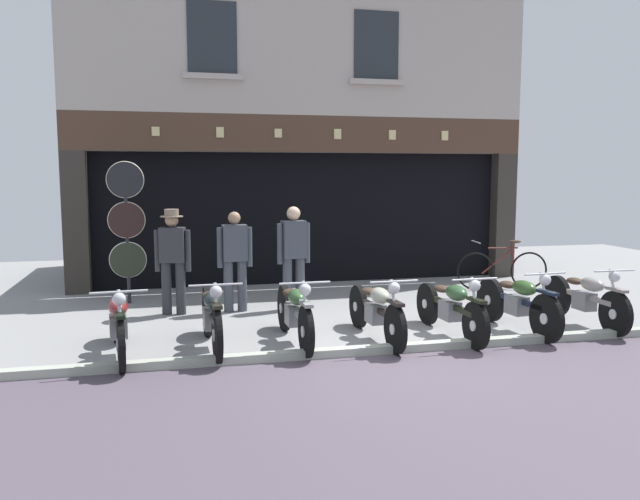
% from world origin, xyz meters
% --- Properties ---
extents(ground, '(21.01, 22.00, 0.18)m').
position_xyz_m(ground, '(0.00, -0.98, -0.04)').
color(ground, gray).
extents(shop_facade, '(9.31, 4.42, 6.19)m').
position_xyz_m(shop_facade, '(-0.00, 7.02, 1.69)').
color(shop_facade, black).
rests_on(shop_facade, ground).
extents(motorcycle_far_left, '(0.62, 1.98, 0.91)m').
position_xyz_m(motorcycle_far_left, '(-3.29, 0.69, 0.42)').
color(motorcycle_far_left, black).
rests_on(motorcycle_far_left, ground).
extents(motorcycle_left, '(0.62, 1.99, 0.93)m').
position_xyz_m(motorcycle_left, '(-2.18, 0.77, 0.43)').
color(motorcycle_left, black).
rests_on(motorcycle_left, ground).
extents(motorcycle_center_left, '(0.62, 2.02, 0.91)m').
position_xyz_m(motorcycle_center_left, '(-1.12, 0.79, 0.42)').
color(motorcycle_center_left, black).
rests_on(motorcycle_center_left, ground).
extents(motorcycle_center, '(0.62, 2.01, 0.90)m').
position_xyz_m(motorcycle_center, '(-0.04, 0.70, 0.41)').
color(motorcycle_center, black).
rests_on(motorcycle_center, ground).
extents(motorcycle_center_right, '(0.62, 2.03, 0.90)m').
position_xyz_m(motorcycle_center_right, '(1.00, 0.64, 0.41)').
color(motorcycle_center_right, black).
rests_on(motorcycle_center_right, ground).
extents(motorcycle_right, '(0.62, 1.96, 0.92)m').
position_xyz_m(motorcycle_right, '(2.01, 0.66, 0.43)').
color(motorcycle_right, black).
rests_on(motorcycle_right, ground).
extents(motorcycle_far_right, '(0.62, 1.97, 0.90)m').
position_xyz_m(motorcycle_far_right, '(3.15, 0.74, 0.42)').
color(motorcycle_far_right, black).
rests_on(motorcycle_far_right, ground).
extents(salesman_left, '(0.55, 0.35, 1.65)m').
position_xyz_m(salesman_left, '(-2.61, 2.92, 0.91)').
color(salesman_left, '#2D2D33').
rests_on(salesman_left, ground).
extents(shopkeeper_center, '(0.56, 0.26, 1.59)m').
position_xyz_m(shopkeeper_center, '(-1.65, 2.92, 0.88)').
color(shopkeeper_center, '#3D424C').
rests_on(shopkeeper_center, ground).
extents(salesman_right, '(0.55, 0.28, 1.67)m').
position_xyz_m(salesman_right, '(-0.71, 2.89, 0.93)').
color(salesman_right, '#3D424C').
rests_on(salesman_right, ground).
extents(tyre_sign_pole, '(0.62, 0.07, 2.40)m').
position_xyz_m(tyre_sign_pole, '(-3.34, 3.98, 1.39)').
color(tyre_sign_pole, '#232328').
rests_on(tyre_sign_pole, ground).
extents(advert_board_near, '(0.69, 0.03, 0.90)m').
position_xyz_m(advert_board_near, '(2.40, 5.40, 1.63)').
color(advert_board_near, silver).
extents(advert_board_far, '(0.78, 0.03, 0.97)m').
position_xyz_m(advert_board_far, '(3.44, 5.40, 1.60)').
color(advert_board_far, silver).
extents(leaning_bicycle, '(1.75, 0.50, 0.95)m').
position_xyz_m(leaning_bicycle, '(3.54, 3.77, 0.38)').
color(leaning_bicycle, black).
rests_on(leaning_bicycle, ground).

